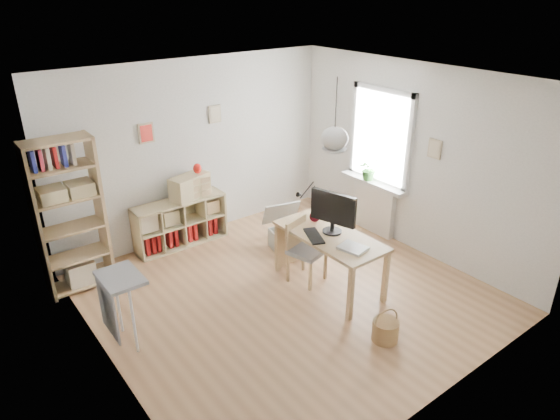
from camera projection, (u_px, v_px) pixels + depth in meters
ground at (288, 294)px, 6.40m from camera, size 4.50×4.50×0.00m
room_shell at (335, 138)px, 5.76m from camera, size 4.50×4.50×4.50m
window_unit at (381, 137)px, 7.41m from camera, size 0.07×1.16×1.46m
radiator at (373, 207)px, 7.88m from camera, size 0.10×0.80×0.80m
windowsill at (373, 183)px, 7.67m from camera, size 0.22×1.20×0.06m
desk at (330, 241)px, 6.32m from camera, size 0.70×1.50×0.75m
cube_shelf at (178, 226)px, 7.52m from camera, size 1.40×0.38×0.72m
tall_bookshelf at (68, 211)px, 6.12m from camera, size 0.80×0.38×2.00m
side_table at (116, 293)px, 5.25m from camera, size 0.40×0.55×0.85m
chair at (304, 247)px, 6.53m from camera, size 0.51×0.51×0.85m
wicker_basket at (385, 330)px, 5.54m from camera, size 0.30×0.30×0.41m
storage_chest at (290, 234)px, 7.49m from camera, size 0.71×0.76×0.61m
monitor at (333, 210)px, 6.22m from camera, size 0.25×0.61×0.54m
keyboard at (314, 236)px, 6.22m from camera, size 0.32×0.46×0.02m
task_lamp at (306, 198)px, 6.60m from camera, size 0.40×0.15×0.43m
yarn_ball at (315, 216)px, 6.59m from camera, size 0.15×0.15×0.15m
paper_tray at (353, 248)px, 5.93m from camera, size 0.32×0.36×0.03m
drawer_chest at (190, 187)px, 7.36m from camera, size 0.66×0.43×0.35m
red_vase at (197, 169)px, 7.34m from camera, size 0.13×0.13×0.15m
potted_plant at (369, 169)px, 7.64m from camera, size 0.36×0.32×0.35m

